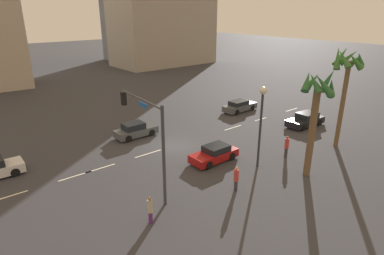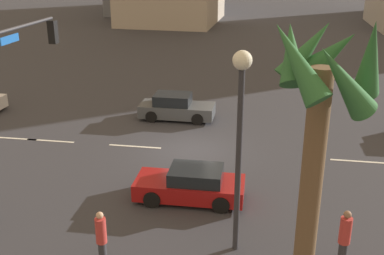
{
  "view_description": "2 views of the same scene",
  "coord_description": "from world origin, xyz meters",
  "px_view_note": "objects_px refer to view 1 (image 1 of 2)",
  "views": [
    {
      "loc": [
        15.65,
        22.05,
        11.64
      ],
      "look_at": [
        -1.02,
        1.38,
        1.94
      ],
      "focal_mm": 30.26,
      "sensor_mm": 36.0,
      "label": 1
    },
    {
      "loc": [
        -3.47,
        20.48,
        9.16
      ],
      "look_at": [
        -0.45,
        2.19,
        2.02
      ],
      "focal_mm": 44.82,
      "sensor_mm": 36.0,
      "label": 2
    }
  ],
  "objects_px": {
    "car_3": "(214,154)",
    "streetlamp": "(261,112)",
    "pedestrian_1": "(287,146)",
    "building_0": "(135,12)",
    "building_1": "(162,2)",
    "car_0": "(240,106)",
    "car_1": "(136,130)",
    "traffic_signal": "(148,129)",
    "car_2": "(306,120)",
    "pedestrian_0": "(150,209)",
    "pedestrian_2": "(236,178)",
    "palm_tree_0": "(347,70)",
    "palm_tree_1": "(317,102)"
  },
  "relations": [
    {
      "from": "car_3",
      "to": "streetlamp",
      "type": "height_order",
      "value": "streetlamp"
    },
    {
      "from": "pedestrian_1",
      "to": "building_0",
      "type": "bearing_deg",
      "value": -107.72
    },
    {
      "from": "pedestrian_1",
      "to": "building_1",
      "type": "height_order",
      "value": "building_1"
    },
    {
      "from": "streetlamp",
      "to": "car_0",
      "type": "bearing_deg",
      "value": -131.27
    },
    {
      "from": "car_1",
      "to": "traffic_signal",
      "type": "bearing_deg",
      "value": 65.98
    },
    {
      "from": "car_2",
      "to": "pedestrian_1",
      "type": "relative_size",
      "value": 2.44
    },
    {
      "from": "car_2",
      "to": "traffic_signal",
      "type": "height_order",
      "value": "traffic_signal"
    },
    {
      "from": "traffic_signal",
      "to": "pedestrian_0",
      "type": "xyz_separation_m",
      "value": [
        1.88,
        2.99,
        -3.56
      ]
    },
    {
      "from": "building_1",
      "to": "car_0",
      "type": "bearing_deg",
      "value": 68.28
    },
    {
      "from": "car_2",
      "to": "pedestrian_2",
      "type": "height_order",
      "value": "pedestrian_2"
    },
    {
      "from": "car_2",
      "to": "building_0",
      "type": "distance_m",
      "value": 54.19
    },
    {
      "from": "streetlamp",
      "to": "building_0",
      "type": "distance_m",
      "value": 59.66
    },
    {
      "from": "car_1",
      "to": "pedestrian_1",
      "type": "relative_size",
      "value": 2.2
    },
    {
      "from": "car_0",
      "to": "car_3",
      "type": "xyz_separation_m",
      "value": [
        11.71,
        8.23,
        -0.02
      ]
    },
    {
      "from": "palm_tree_0",
      "to": "palm_tree_1",
      "type": "height_order",
      "value": "palm_tree_0"
    },
    {
      "from": "pedestrian_0",
      "to": "pedestrian_1",
      "type": "relative_size",
      "value": 0.92
    },
    {
      "from": "car_0",
      "to": "building_0",
      "type": "bearing_deg",
      "value": -104.29
    },
    {
      "from": "palm_tree_1",
      "to": "building_1",
      "type": "height_order",
      "value": "building_1"
    },
    {
      "from": "building_0",
      "to": "building_1",
      "type": "height_order",
      "value": "building_1"
    },
    {
      "from": "palm_tree_1",
      "to": "streetlamp",
      "type": "bearing_deg",
      "value": -60.69
    },
    {
      "from": "traffic_signal",
      "to": "building_0",
      "type": "height_order",
      "value": "building_0"
    },
    {
      "from": "palm_tree_1",
      "to": "building_1",
      "type": "bearing_deg",
      "value": -113.04
    },
    {
      "from": "pedestrian_1",
      "to": "pedestrian_2",
      "type": "height_order",
      "value": "pedestrian_1"
    },
    {
      "from": "car_0",
      "to": "palm_tree_0",
      "type": "height_order",
      "value": "palm_tree_0"
    },
    {
      "from": "streetlamp",
      "to": "pedestrian_2",
      "type": "bearing_deg",
      "value": 19.78
    },
    {
      "from": "car_3",
      "to": "palm_tree_0",
      "type": "xyz_separation_m",
      "value": [
        -10.61,
        4.58,
        6.25
      ]
    },
    {
      "from": "pedestrian_0",
      "to": "palm_tree_0",
      "type": "xyz_separation_m",
      "value": [
        -19.04,
        0.84,
        5.94
      ]
    },
    {
      "from": "palm_tree_0",
      "to": "building_1",
      "type": "xyz_separation_m",
      "value": [
        -14.58,
        -48.81,
        6.29
      ]
    },
    {
      "from": "car_1",
      "to": "traffic_signal",
      "type": "relative_size",
      "value": 0.63
    },
    {
      "from": "car_1",
      "to": "building_0",
      "type": "xyz_separation_m",
      "value": [
        -25.3,
        -43.74,
        10.39
      ]
    },
    {
      "from": "building_0",
      "to": "car_0",
      "type": "bearing_deg",
      "value": 72.38
    },
    {
      "from": "car_0",
      "to": "pedestrian_2",
      "type": "height_order",
      "value": "pedestrian_2"
    },
    {
      "from": "car_3",
      "to": "traffic_signal",
      "type": "bearing_deg",
      "value": 6.46
    },
    {
      "from": "car_2",
      "to": "pedestrian_0",
      "type": "height_order",
      "value": "pedestrian_0"
    },
    {
      "from": "pedestrian_2",
      "to": "car_0",
      "type": "bearing_deg",
      "value": -137.5
    },
    {
      "from": "car_3",
      "to": "streetlamp",
      "type": "xyz_separation_m",
      "value": [
        -1.92,
        2.92,
        3.88
      ]
    },
    {
      "from": "palm_tree_1",
      "to": "car_2",
      "type": "bearing_deg",
      "value": -146.3
    },
    {
      "from": "pedestrian_0",
      "to": "palm_tree_1",
      "type": "relative_size",
      "value": 0.22
    },
    {
      "from": "palm_tree_1",
      "to": "car_0",
      "type": "bearing_deg",
      "value": -118.94
    },
    {
      "from": "pedestrian_0",
      "to": "building_0",
      "type": "bearing_deg",
      "value": -119.19
    },
    {
      "from": "car_3",
      "to": "building_0",
      "type": "relative_size",
      "value": 0.19
    },
    {
      "from": "car_2",
      "to": "traffic_signal",
      "type": "distance_m",
      "value": 20.24
    },
    {
      "from": "car_2",
      "to": "building_0",
      "type": "xyz_separation_m",
      "value": [
        -9.68,
        -52.3,
        10.39
      ]
    },
    {
      "from": "streetlamp",
      "to": "pedestrian_0",
      "type": "relative_size",
      "value": 3.74
    },
    {
      "from": "car_1",
      "to": "palm_tree_1",
      "type": "height_order",
      "value": "palm_tree_1"
    },
    {
      "from": "palm_tree_0",
      "to": "building_1",
      "type": "distance_m",
      "value": 51.32
    },
    {
      "from": "car_1",
      "to": "building_1",
      "type": "xyz_separation_m",
      "value": [
        -27.5,
        -35.46,
        12.5
      ]
    },
    {
      "from": "pedestrian_0",
      "to": "building_1",
      "type": "height_order",
      "value": "building_1"
    },
    {
      "from": "car_1",
      "to": "car_3",
      "type": "height_order",
      "value": "car_1"
    },
    {
      "from": "car_0",
      "to": "palm_tree_1",
      "type": "relative_size",
      "value": 0.58
    }
  ]
}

